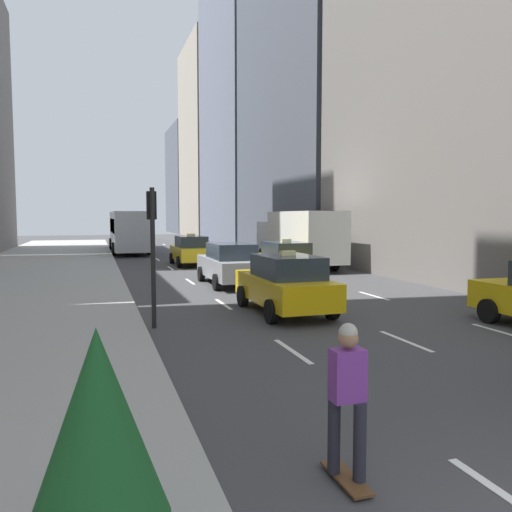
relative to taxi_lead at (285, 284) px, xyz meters
name	(u,v)px	position (x,y,z in m)	size (l,w,h in m)	color
sidewalk_left	(40,269)	(-8.20, 14.97, -0.81)	(8.00, 66.00, 0.15)	#9E9E99
lane_markings	(233,272)	(1.40, 10.97, -0.87)	(5.72, 56.00, 0.01)	white
building_row_right	(262,100)	(10.80, 34.32, 13.59)	(6.00, 96.88, 34.80)	slate
taxi_lead	(285,284)	(0.00, 0.00, 0.00)	(2.02, 4.40, 1.87)	yellow
taxi_second	(191,250)	(0.00, 15.38, 0.00)	(2.02, 4.40, 1.87)	yellow
taxi_fourth	(284,260)	(2.80, 7.31, 0.00)	(2.02, 4.40, 1.87)	yellow
sedan_black_near	(230,264)	(0.00, 6.41, 0.02)	(2.02, 4.75, 1.76)	#9EA0A5
city_bus	(128,230)	(-2.81, 27.46, 0.91)	(2.80, 11.61, 3.25)	#B7BCC1
box_truck	(299,237)	(5.60, 12.32, 0.83)	(2.58, 8.40, 3.15)	silver
skateboarder	(347,395)	(-2.83, -9.09, 0.08)	(0.36, 0.80, 1.75)	brown
planter_with_shrub	(99,459)	(-5.36, -10.14, 0.27)	(1.00, 1.00, 1.95)	silver
traffic_light_pole	(152,234)	(-3.95, -0.76, 1.53)	(0.24, 0.42, 3.60)	black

